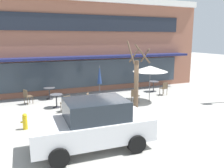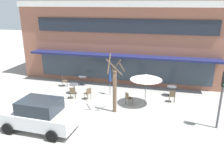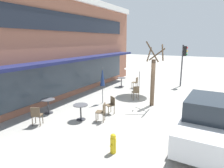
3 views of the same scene
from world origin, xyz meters
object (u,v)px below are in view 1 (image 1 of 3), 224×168
cafe_chair_2 (27,96)px  street_tree (136,81)px  cafe_table_by_tree (49,91)px  cafe_chair_3 (66,102)px  cafe_chair_1 (86,99)px  fire_hydrant (25,121)px  patio_umbrella_cream_folded (100,75)px  parked_sedan (93,124)px  cafe_chair_0 (164,88)px  cafe_table_streetside (154,85)px  cafe_chair_4 (135,95)px  patio_umbrella_green_folded (150,69)px  cafe_table_near_wall (56,99)px

cafe_chair_2 → street_tree: street_tree is taller
cafe_table_by_tree → cafe_chair_3: (0.40, -3.04, 0.01)m
cafe_chair_1 → fire_hydrant: 3.76m
patio_umbrella_cream_folded → parked_sedan: 6.44m
cafe_chair_2 → cafe_chair_0: bearing=-8.3°
cafe_table_streetside → fire_hydrant: bearing=-156.0°
street_tree → cafe_chair_4: bearing=63.9°
cafe_chair_3 → street_tree: street_tree is taller
cafe_chair_0 → cafe_chair_1: same height
cafe_chair_2 → cafe_chair_3: (1.78, -2.34, 0.00)m
cafe_chair_4 → parked_sedan: size_ratio=0.21×
cafe_chair_1 → parked_sedan: parked_sedan is taller
patio_umbrella_cream_folded → cafe_chair_0: size_ratio=2.47×
parked_sedan → patio_umbrella_cream_folded: bearing=67.8°
cafe_chair_3 → street_tree: size_ratio=0.24×
cafe_table_streetside → cafe_chair_4: 3.68m
patio_umbrella_green_folded → cafe_chair_4: (-1.11, -0.20, -1.50)m
cafe_chair_1 → parked_sedan: (-1.13, -4.65, 0.35)m
parked_sedan → fire_hydrant: parked_sedan is taller
patio_umbrella_green_folded → parked_sedan: 7.06m
cafe_table_by_tree → cafe_chair_2: 1.55m
cafe_chair_1 → cafe_chair_2: size_ratio=1.00×
cafe_table_near_wall → cafe_chair_1: bearing=-31.1°
cafe_table_streetside → street_tree: bearing=-133.3°
cafe_table_streetside → cafe_chair_2: (-8.68, 0.04, 0.01)m
parked_sedan → street_tree: bearing=42.4°
patio_umbrella_cream_folded → cafe_chair_1: (-1.28, -1.27, -1.10)m
cafe_chair_3 → parked_sedan: bearing=-90.1°
cafe_chair_2 → fire_hydrant: (-0.35, -4.06, -0.17)m
patio_umbrella_cream_folded → cafe_chair_2: bearing=167.4°
cafe_chair_3 → cafe_chair_2: bearing=127.3°
cafe_chair_4 → fire_hydrant: cafe_chair_4 is taller
cafe_table_near_wall → street_tree: street_tree is taller
parked_sedan → cafe_chair_4: bearing=47.4°
cafe_chair_3 → fire_hydrant: cafe_chair_3 is taller
cafe_chair_3 → fire_hydrant: 2.75m
cafe_chair_2 → cafe_chair_3: same height
patio_umbrella_green_folded → patio_umbrella_cream_folded: 3.09m
cafe_table_streetside → cafe_chair_3: cafe_chair_3 is taller
cafe_chair_0 → cafe_table_by_tree: bearing=165.0°
cafe_chair_1 → cafe_chair_3: (-1.13, -0.13, 0.00)m
cafe_chair_0 → cafe_chair_2: same height
cafe_table_near_wall → patio_umbrella_green_folded: bearing=-9.1°
cafe_chair_3 → street_tree: (3.45, -1.37, 1.10)m
patio_umbrella_green_folded → parked_sedan: size_ratio=0.52×
cafe_chair_3 → street_tree: 3.87m
patio_umbrella_green_folded → cafe_chair_1: 4.34m
cafe_table_streetside → cafe_chair_1: cafe_chair_1 is taller
patio_umbrella_green_folded → cafe_table_by_tree: bearing=152.4°
patio_umbrella_green_folded → street_tree: street_tree is taller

